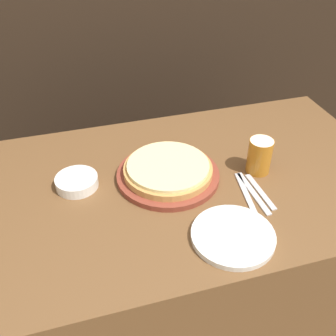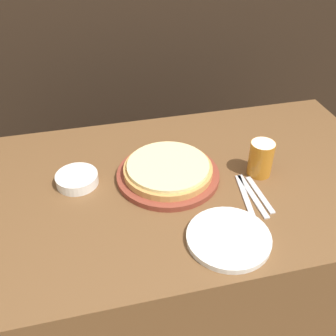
% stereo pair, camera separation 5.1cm
% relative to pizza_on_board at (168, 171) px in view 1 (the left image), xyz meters
% --- Properties ---
extents(ground_plane, '(12.00, 12.00, 0.00)m').
position_rel_pizza_on_board_xyz_m(ground_plane, '(0.06, -0.03, -0.79)').
color(ground_plane, '#756047').
extents(dining_table, '(1.46, 0.86, 0.76)m').
position_rel_pizza_on_board_xyz_m(dining_table, '(0.06, -0.03, -0.41)').
color(dining_table, brown).
rests_on(dining_table, ground_plane).
extents(pizza_on_board, '(0.35, 0.35, 0.06)m').
position_rel_pizza_on_board_xyz_m(pizza_on_board, '(0.00, 0.00, 0.00)').
color(pizza_on_board, brown).
rests_on(pizza_on_board, dining_table).
extents(beer_glass, '(0.08, 0.08, 0.12)m').
position_rel_pizza_on_board_xyz_m(beer_glass, '(0.31, -0.05, 0.04)').
color(beer_glass, '#B7701E').
rests_on(beer_glass, dining_table).
extents(dinner_plate, '(0.24, 0.24, 0.02)m').
position_rel_pizza_on_board_xyz_m(dinner_plate, '(0.10, -0.32, -0.02)').
color(dinner_plate, white).
rests_on(dinner_plate, dining_table).
extents(side_bowl, '(0.14, 0.14, 0.04)m').
position_rel_pizza_on_board_xyz_m(side_bowl, '(-0.30, 0.04, -0.01)').
color(side_bowl, white).
rests_on(side_bowl, dining_table).
extents(fork, '(0.05, 0.22, 0.00)m').
position_rel_pizza_on_board_xyz_m(fork, '(0.22, -0.16, -0.02)').
color(fork, silver).
rests_on(fork, dining_table).
extents(dinner_knife, '(0.02, 0.22, 0.00)m').
position_rel_pizza_on_board_xyz_m(dinner_knife, '(0.24, -0.16, -0.02)').
color(dinner_knife, silver).
rests_on(dinner_knife, dining_table).
extents(spoon, '(0.02, 0.18, 0.00)m').
position_rel_pizza_on_board_xyz_m(spoon, '(0.27, -0.16, -0.02)').
color(spoon, silver).
rests_on(spoon, dining_table).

